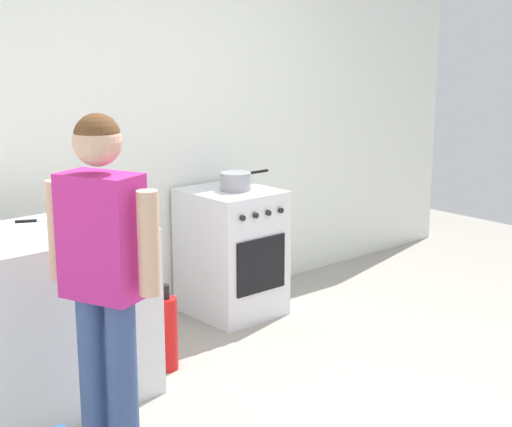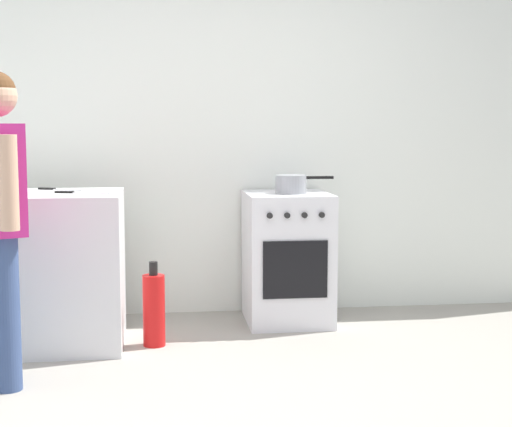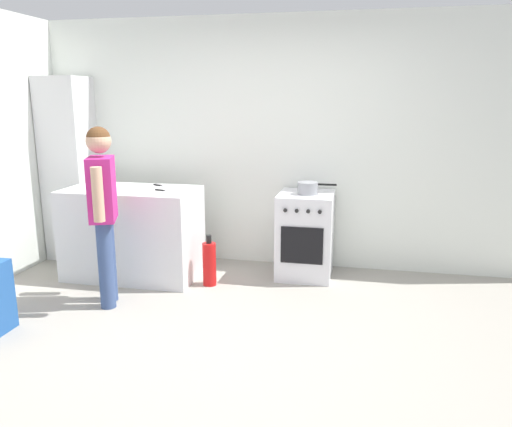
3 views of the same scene
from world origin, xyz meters
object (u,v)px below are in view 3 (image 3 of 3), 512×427
(knife_carving, at_px, (168,191))
(pot, at_px, (308,188))
(knife_chef, at_px, (163,186))
(larder_cabinet, at_px, (70,169))
(fire_extinguisher, at_px, (209,263))
(oven_left, at_px, (305,235))
(person, at_px, (103,203))

(knife_carving, bearing_deg, pot, 17.43)
(knife_chef, bearing_deg, knife_carving, -59.27)
(knife_chef, distance_m, larder_cabinet, 1.26)
(knife_chef, bearing_deg, fire_extinguisher, -27.41)
(knife_carving, bearing_deg, larder_cabinet, 158.42)
(knife_chef, xyz_separation_m, fire_extinguisher, (0.56, -0.29, -0.69))
(oven_left, relative_size, larder_cabinet, 0.42)
(knife_carving, bearing_deg, fire_extinguisher, -5.26)
(pot, height_order, knife_chef, pot)
(person, height_order, larder_cabinet, larder_cabinet)
(pot, bearing_deg, person, -146.80)
(pot, bearing_deg, knife_chef, -173.88)
(oven_left, height_order, knife_carving, knife_carving)
(person, relative_size, larder_cabinet, 0.77)
(knife_carving, relative_size, person, 0.21)
(knife_carving, distance_m, person, 0.73)
(oven_left, xyz_separation_m, larder_cabinet, (-2.65, 0.10, 0.57))
(oven_left, relative_size, pot, 2.23)
(fire_extinguisher, bearing_deg, knife_chef, 152.59)
(knife_chef, xyz_separation_m, person, (-0.17, -0.91, 0.01))
(oven_left, xyz_separation_m, person, (-1.60, -1.09, 0.49))
(oven_left, distance_m, person, 2.00)
(person, bearing_deg, knife_carving, 63.60)
(pot, distance_m, larder_cabinet, 2.67)
(oven_left, height_order, person, person)
(oven_left, relative_size, knife_carving, 2.61)
(knife_chef, bearing_deg, larder_cabinet, 166.64)
(oven_left, distance_m, larder_cabinet, 2.71)
(knife_carving, relative_size, fire_extinguisher, 0.65)
(oven_left, distance_m, knife_carving, 1.43)
(knife_chef, relative_size, knife_carving, 0.89)
(person, bearing_deg, larder_cabinet, 131.17)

